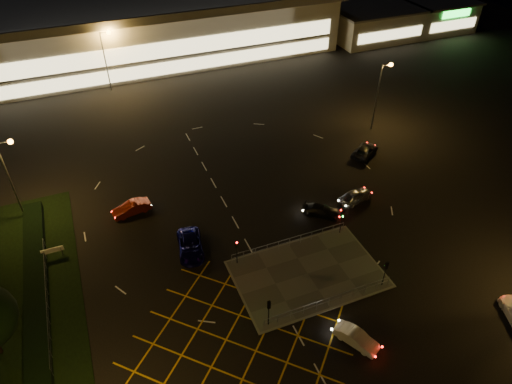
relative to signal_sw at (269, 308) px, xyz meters
name	(u,v)px	position (x,y,z in m)	size (l,w,h in m)	color
ground	(281,266)	(4.00, 5.99, -2.37)	(180.00, 180.00, 0.00)	black
pedestrian_island	(308,274)	(6.00, 3.99, -2.31)	(14.00, 9.00, 0.12)	#4C4944
hedge	(36,287)	(-19.00, 11.99, -1.87)	(2.00, 26.00, 1.00)	black
supermarket	(148,27)	(4.00, 67.95, 2.95)	(72.00, 26.50, 10.50)	beige
retail_unit_a	(372,21)	(50.00, 59.97, 0.85)	(18.80, 14.80, 6.35)	beige
retail_unit_b	(432,13)	(66.00, 59.95, 0.85)	(14.80, 14.80, 6.35)	beige
streetlight_nw	(10,169)	(-19.56, 23.99, 4.20)	(1.78, 0.56, 10.03)	slate
streetlight_ne	(381,87)	(28.44, 25.99, 4.20)	(1.78, 0.56, 10.03)	slate
streetlight_far_left	(106,53)	(-5.56, 53.99, 4.20)	(1.78, 0.56, 10.03)	slate
streetlight_far_right	(317,20)	(34.44, 55.99, 4.20)	(1.78, 0.56, 10.03)	slate
signal_sw	(269,308)	(0.00, 0.00, 0.00)	(0.28, 0.30, 3.15)	black
signal_se	(386,269)	(12.00, 0.00, 0.00)	(0.28, 0.30, 3.15)	black
signal_nw	(237,247)	(0.00, 7.99, 0.00)	(0.28, 0.30, 3.15)	black
signal_ne	(342,217)	(12.00, 7.99, 0.00)	(0.28, 0.30, 3.15)	black
car_queue_white	(356,338)	(6.25, -4.49, -1.72)	(1.37, 3.93, 1.29)	silver
car_left_blue	(190,246)	(-3.88, 11.54, -1.61)	(2.51, 5.44, 1.51)	#0E0E56
car_far_dkgrey	(322,211)	(11.64, 11.47, -1.74)	(1.75, 4.31, 1.25)	black
car_right_silver	(355,196)	(16.54, 12.21, -1.61)	(1.80, 4.47, 1.52)	#999A9F
car_circ_red	(131,208)	(-8.48, 20.03, -1.64)	(1.53, 4.39, 1.45)	maroon
car_east_grey	(365,151)	(23.10, 20.30, -1.67)	(2.30, 4.98, 1.38)	black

